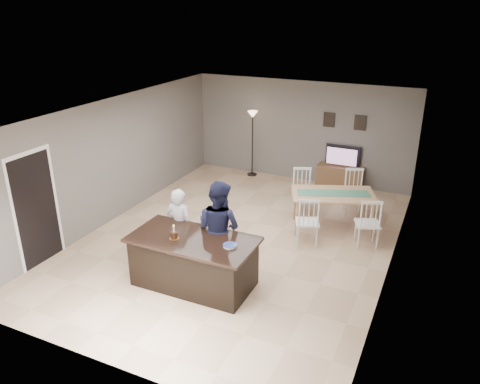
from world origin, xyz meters
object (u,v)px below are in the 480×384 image
at_px(woman, 180,227).
at_px(dining_table, 333,199).
at_px(tv_console, 340,177).
at_px(plate_stack, 230,246).
at_px(television, 342,156).
at_px(man, 219,228).
at_px(kitchen_island, 194,261).
at_px(floor_lamp, 253,126).
at_px(birthday_cake, 174,235).

xyz_separation_m(woman, dining_table, (2.21, 2.60, -0.07)).
relative_size(tv_console, dining_table, 0.50).
distance_m(plate_stack, dining_table, 3.29).
bearing_deg(television, man, 79.01).
xyz_separation_m(kitchen_island, woman, (-0.60, 0.55, 0.29)).
xyz_separation_m(tv_console, man, (-0.99, -5.02, 0.58)).
bearing_deg(man, tv_console, -91.07).
height_order(television, plate_stack, television).
bearing_deg(dining_table, man, -139.98).
bearing_deg(woman, kitchen_island, 137.87).
bearing_deg(plate_stack, floor_lamp, 109.81).
height_order(television, man, man).
bearing_deg(plate_stack, television, 84.85).
bearing_deg(man, television, -90.92).
distance_m(kitchen_island, dining_table, 3.54).
bearing_deg(woman, floor_lamp, -81.81).
xyz_separation_m(kitchen_island, birthday_cake, (-0.28, -0.13, 0.50)).
bearing_deg(floor_lamp, woman, -82.04).
xyz_separation_m(television, plate_stack, (-0.51, -5.64, 0.06)).
distance_m(television, woman, 5.40).
bearing_deg(woman, birthday_cake, 115.52).
relative_size(tv_console, birthday_cake, 4.79).
height_order(man, dining_table, man).
bearing_deg(kitchen_island, television, 77.99).
distance_m(man, dining_table, 2.96).
bearing_deg(birthday_cake, woman, 115.29).
height_order(woman, dining_table, woman).
relative_size(woman, floor_lamp, 0.81).
height_order(kitchen_island, tv_console, kitchen_island).
xyz_separation_m(woman, birthday_cake, (0.32, -0.68, 0.21)).
distance_m(tv_console, man, 5.15).
distance_m(television, dining_table, 2.53).
bearing_deg(television, dining_table, 99.19).
bearing_deg(dining_table, television, 77.37).
xyz_separation_m(woman, man, (0.81, 0.00, 0.14)).
relative_size(woman, birthday_cake, 5.94).
relative_size(woman, dining_table, 0.61).
bearing_deg(plate_stack, woman, 157.04).
relative_size(birthday_cake, dining_table, 0.10).
height_order(man, plate_stack, man).
bearing_deg(woman, dining_table, -130.08).
xyz_separation_m(birthday_cake, dining_table, (1.88, 3.28, -0.29)).
bearing_deg(birthday_cake, dining_table, 60.14).
bearing_deg(plate_stack, man, 131.23).
height_order(tv_console, woman, woman).
xyz_separation_m(television, dining_table, (0.40, -2.49, -0.19)).
bearing_deg(kitchen_island, tv_console, 77.84).
xyz_separation_m(birthday_cake, plate_stack, (0.97, 0.13, -0.04)).
bearing_deg(television, floor_lamp, 2.56).
relative_size(man, plate_stack, 7.71).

